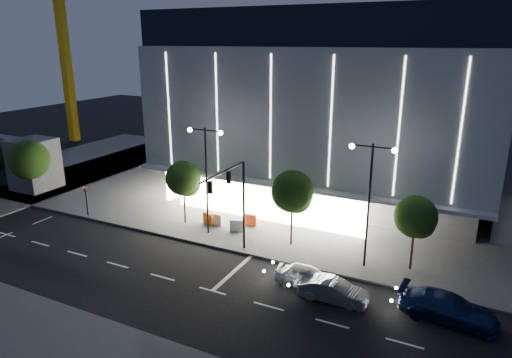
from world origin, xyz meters
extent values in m
plane|color=black|center=(0.00, 0.00, 0.00)|extent=(160.00, 160.00, 0.00)
cube|color=#474747|center=(5.00, 24.00, 0.07)|extent=(70.00, 40.00, 0.15)
cube|color=#474747|center=(-30.00, 10.00, 0.07)|extent=(16.00, 50.00, 0.15)
cube|color=#4C4C51|center=(3.00, 24.00, 2.00)|extent=(28.00, 21.00, 4.00)
cube|color=#9B9CA0|center=(3.00, 22.00, 9.50)|extent=(30.00, 25.00, 11.00)
cube|color=black|center=(3.00, 22.00, 16.50)|extent=(29.40, 24.50, 3.00)
cube|color=white|center=(0.00, 10.70, 2.00)|extent=(18.00, 0.40, 3.60)
cube|color=white|center=(-10.80, 16.00, 2.00)|extent=(0.40, 10.00, 3.60)
cube|color=#9B9CA0|center=(3.00, 9.70, 4.10)|extent=(30.00, 2.00, 0.30)
cube|color=white|center=(3.00, 9.48, 9.50)|extent=(24.00, 0.06, 10.00)
cylinder|color=black|center=(1.00, 4.80, 3.50)|extent=(0.18, 0.18, 7.00)
cylinder|color=black|center=(1.00, 1.90, 7.00)|extent=(0.14, 5.80, 0.14)
cube|color=black|center=(1.00, 2.60, 6.40)|extent=(0.28, 0.18, 0.85)
cube|color=black|center=(1.00, 0.20, 6.40)|extent=(0.28, 0.18, 0.85)
sphere|color=#FF0C0C|center=(0.88, 2.60, 6.70)|extent=(0.14, 0.14, 0.14)
cylinder|color=black|center=(-3.00, 6.00, 4.50)|extent=(0.16, 0.16, 9.00)
cylinder|color=black|center=(-3.70, 6.00, 8.80)|extent=(1.40, 0.10, 0.10)
cylinder|color=black|center=(-2.30, 6.00, 8.80)|extent=(1.40, 0.10, 0.10)
sphere|color=white|center=(-4.40, 6.00, 8.70)|extent=(0.36, 0.36, 0.36)
sphere|color=white|center=(-1.60, 6.00, 8.70)|extent=(0.36, 0.36, 0.36)
cylinder|color=black|center=(10.00, 6.00, 4.50)|extent=(0.16, 0.16, 9.00)
cylinder|color=black|center=(9.30, 6.00, 8.80)|extent=(1.40, 0.10, 0.10)
cylinder|color=black|center=(10.70, 6.00, 8.80)|extent=(1.40, 0.10, 0.10)
sphere|color=white|center=(8.60, 6.00, 8.70)|extent=(0.36, 0.36, 0.36)
sphere|color=white|center=(11.40, 6.00, 8.70)|extent=(0.36, 0.36, 0.36)
cylinder|color=black|center=(-15.00, 4.50, 1.50)|extent=(0.12, 0.12, 3.00)
cube|color=black|center=(-15.00, 4.50, 2.70)|extent=(0.22, 0.16, 0.55)
sphere|color=#FF0C0C|center=(-15.00, 4.39, 2.85)|extent=(0.10, 0.10, 0.10)
cube|color=gold|center=(-42.00, 28.00, 14.00)|extent=(1.20, 1.20, 28.00)
cylinder|color=black|center=(-6.00, 7.00, 1.89)|extent=(0.16, 0.16, 3.78)
sphere|color=#1A370F|center=(-6.00, 7.00, 4.21)|extent=(3.02, 3.02, 3.02)
sphere|color=#1A370F|center=(-5.70, 7.20, 3.67)|extent=(2.16, 2.16, 2.16)
sphere|color=#1A370F|center=(-6.25, 6.85, 3.89)|extent=(1.94, 1.94, 1.94)
cylinder|color=black|center=(4.00, 7.00, 2.03)|extent=(0.16, 0.16, 4.06)
sphere|color=#1A370F|center=(4.00, 7.00, 4.52)|extent=(3.25, 3.25, 3.25)
sphere|color=#1A370F|center=(4.30, 7.20, 3.94)|extent=(2.32, 2.32, 2.32)
sphere|color=#1A370F|center=(3.75, 6.85, 4.18)|extent=(2.09, 2.09, 2.09)
cylinder|color=black|center=(13.00, 7.00, 1.82)|extent=(0.16, 0.16, 3.64)
sphere|color=#1A370F|center=(13.00, 7.00, 4.06)|extent=(2.91, 2.91, 2.91)
sphere|color=#1A370F|center=(13.30, 7.20, 3.54)|extent=(2.08, 2.08, 2.08)
sphere|color=#1A370F|center=(12.75, 6.85, 3.74)|extent=(1.87, 1.87, 1.87)
imported|color=#A6A9AE|center=(7.26, 1.75, 0.72)|extent=(4.29, 1.83, 1.45)
imported|color=gray|center=(9.30, 0.84, 0.70)|extent=(4.29, 1.57, 1.40)
imported|color=navy|center=(15.82, 1.82, 0.79)|extent=(5.62, 2.64, 1.59)
cube|color=orange|center=(-3.97, 7.56, 0.65)|extent=(1.12, 0.56, 1.00)
cube|color=white|center=(-3.22, 7.77, 0.65)|extent=(1.13, 0.43, 1.00)
cube|color=red|center=(-0.56, 8.91, 0.65)|extent=(1.12, 0.34, 1.00)
cube|color=white|center=(-1.04, 7.31, 0.65)|extent=(1.12, 0.61, 1.00)
camera|label=1|loc=(16.07, -23.55, 15.52)|focal=32.00mm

